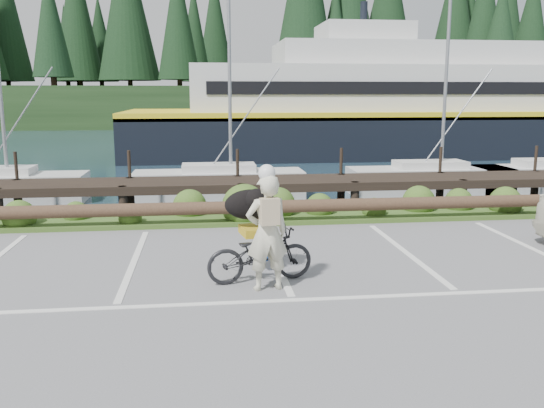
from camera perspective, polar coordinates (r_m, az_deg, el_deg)
The scene contains 7 objects.
ground at distance 9.11m, azimuth 1.71°, elevation -8.65°, with size 72.00×72.00×0.00m, color slate.
harbor_backdrop at distance 86.98m, azimuth -5.83°, elevation 8.80°, with size 170.00×160.00×30.00m.
vegetation_strip at distance 14.17m, azimuth -1.49°, elevation -1.33°, with size 34.00×1.60×0.10m, color #3D5B21.
log_rail at distance 13.50m, azimuth -1.20°, elevation -2.16°, with size 32.00×0.30×0.60m, color #443021, non-canonical shape.
bicycle at distance 9.45m, azimuth -1.20°, elevation -4.98°, with size 0.61×1.76×0.93m, color black.
cyclist at distance 8.95m, azimuth -0.50°, elevation -2.87°, with size 0.67×0.44×1.84m, color beige.
dog at distance 9.81m, azimuth -2.09°, elevation -0.05°, with size 0.90×0.44×0.52m, color black.
Camera 1 is at (-1.30, -8.49, 3.04)m, focal length 38.00 mm.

